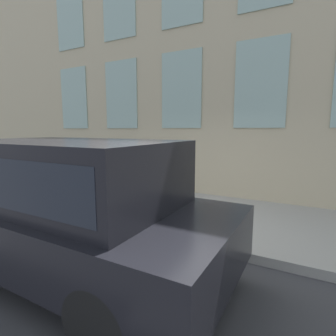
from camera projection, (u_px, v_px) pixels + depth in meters
ground_plane at (158, 242)px, 4.66m from camera, size 80.00×80.00×0.00m
sidewalk at (193, 213)px, 6.01m from camera, size 3.14×60.00×0.15m
building_facade at (222, 14)px, 6.78m from camera, size 0.33×40.00×9.91m
fire_hydrant at (149, 202)px, 5.37m from camera, size 0.30×0.42×0.71m
person at (188, 189)px, 5.10m from camera, size 0.27×0.18×1.12m
parked_truck_charcoal_near at (67, 199)px, 3.56m from camera, size 1.99×4.67×1.83m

